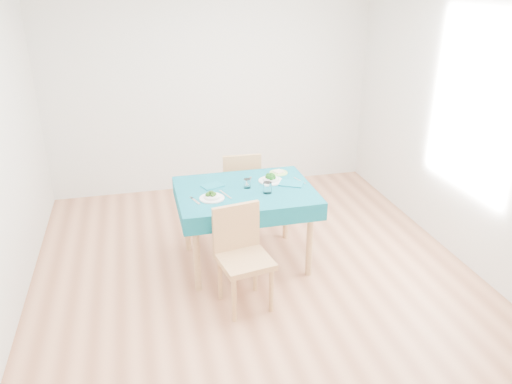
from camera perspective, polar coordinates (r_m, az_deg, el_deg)
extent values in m
cube|color=#A26343|center=(4.65, 0.00, -9.75)|extent=(4.00, 4.50, 0.02)
cube|color=silver|center=(6.21, -5.13, 12.38)|extent=(4.00, 0.02, 2.70)
cube|color=silver|center=(2.15, 14.88, -11.14)|extent=(4.00, 0.02, 2.70)
cube|color=silver|center=(4.93, 23.41, 7.59)|extent=(0.02, 4.50, 2.70)
cube|color=#09586A|center=(4.69, -1.21, -3.94)|extent=(1.23, 0.93, 0.76)
cube|color=tan|center=(4.03, -1.28, -6.91)|extent=(0.47, 0.51, 1.01)
cube|color=tan|center=(5.41, -1.89, 1.32)|extent=(0.42, 0.46, 0.99)
cube|color=silver|center=(4.32, -6.93, -1.03)|extent=(0.07, 0.16, 0.00)
cube|color=silver|center=(4.43, -3.50, -0.28)|extent=(0.08, 0.21, 0.00)
cube|color=silver|center=(4.71, -0.82, 1.27)|extent=(0.09, 0.17, 0.00)
cube|color=silver|center=(4.74, 5.01, 1.32)|extent=(0.07, 0.18, 0.00)
cube|color=#0D6375|center=(4.61, -5.00, 0.71)|extent=(0.22, 0.19, 0.01)
cube|color=#0D6375|center=(4.65, 4.05, 0.96)|extent=(0.26, 0.24, 0.01)
cylinder|color=white|center=(4.55, -1.02, 0.99)|extent=(0.07, 0.07, 0.08)
cylinder|color=white|center=(4.44, 1.32, 0.50)|extent=(0.08, 0.08, 0.10)
cylinder|color=#A1DA6A|center=(4.90, 2.61, 2.22)|extent=(0.18, 0.18, 0.01)
cube|color=beige|center=(4.90, 2.61, 2.34)|extent=(0.12, 0.12, 0.01)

